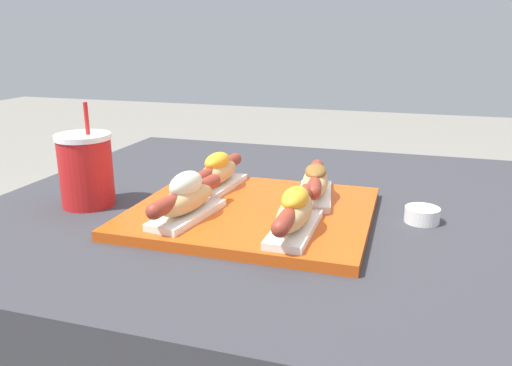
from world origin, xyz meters
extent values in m
cube|color=#333338|center=(0.00, 0.00, 0.35)|extent=(1.12, 0.99, 0.70)
cube|color=#CC4C14|center=(-0.02, -0.10, 0.71)|extent=(0.42, 0.37, 0.02)
cube|color=white|center=(-0.12, -0.19, 0.72)|extent=(0.08, 0.17, 0.01)
ellipsoid|color=tan|center=(-0.12, -0.19, 0.75)|extent=(0.07, 0.15, 0.04)
cylinder|color=maroon|center=(-0.12, -0.19, 0.76)|extent=(0.05, 0.18, 0.03)
sphere|color=maroon|center=(-0.13, -0.28, 0.76)|extent=(0.03, 0.03, 0.03)
sphere|color=maroon|center=(-0.10, -0.09, 0.76)|extent=(0.03, 0.03, 0.03)
ellipsoid|color=silver|center=(-0.12, -0.19, 0.77)|extent=(0.05, 0.09, 0.04)
cube|color=white|center=(0.07, -0.19, 0.72)|extent=(0.06, 0.17, 0.01)
ellipsoid|color=tan|center=(0.07, -0.19, 0.75)|extent=(0.05, 0.15, 0.04)
cylinder|color=maroon|center=(0.07, -0.19, 0.76)|extent=(0.03, 0.18, 0.03)
sphere|color=maroon|center=(0.07, -0.29, 0.76)|extent=(0.03, 0.03, 0.03)
sphere|color=maroon|center=(0.07, -0.10, 0.76)|extent=(0.03, 0.03, 0.03)
ellipsoid|color=gold|center=(0.07, -0.19, 0.77)|extent=(0.04, 0.08, 0.03)
cube|color=white|center=(-0.13, -0.01, 0.72)|extent=(0.07, 0.17, 0.01)
ellipsoid|color=tan|center=(-0.13, -0.01, 0.75)|extent=(0.06, 0.15, 0.04)
cylinder|color=maroon|center=(-0.13, -0.01, 0.76)|extent=(0.04, 0.18, 0.03)
sphere|color=maroon|center=(-0.13, -0.11, 0.76)|extent=(0.03, 0.03, 0.03)
sphere|color=maroon|center=(-0.12, 0.08, 0.76)|extent=(0.03, 0.03, 0.03)
ellipsoid|color=gold|center=(-0.13, -0.01, 0.77)|extent=(0.05, 0.08, 0.03)
cube|color=white|center=(0.07, -0.02, 0.72)|extent=(0.08, 0.17, 0.01)
ellipsoid|color=tan|center=(0.07, -0.02, 0.75)|extent=(0.07, 0.15, 0.04)
cylinder|color=maroon|center=(0.07, -0.02, 0.76)|extent=(0.05, 0.18, 0.03)
sphere|color=maroon|center=(0.09, -0.11, 0.76)|extent=(0.03, 0.03, 0.03)
sphere|color=maroon|center=(0.06, 0.07, 0.76)|extent=(0.03, 0.03, 0.03)
ellipsoid|color=brown|center=(0.07, -0.02, 0.77)|extent=(0.05, 0.09, 0.02)
cylinder|color=white|center=(0.27, -0.04, 0.71)|extent=(0.06, 0.06, 0.03)
cylinder|color=beige|center=(0.27, -0.04, 0.72)|extent=(0.05, 0.05, 0.01)
cylinder|color=red|center=(-0.35, -0.13, 0.76)|extent=(0.10, 0.10, 0.13)
cylinder|color=white|center=(-0.35, -0.13, 0.83)|extent=(0.10, 0.10, 0.01)
cylinder|color=red|center=(-0.34, -0.13, 0.87)|extent=(0.01, 0.01, 0.06)
camera|label=1|loc=(0.23, -0.91, 1.02)|focal=35.00mm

